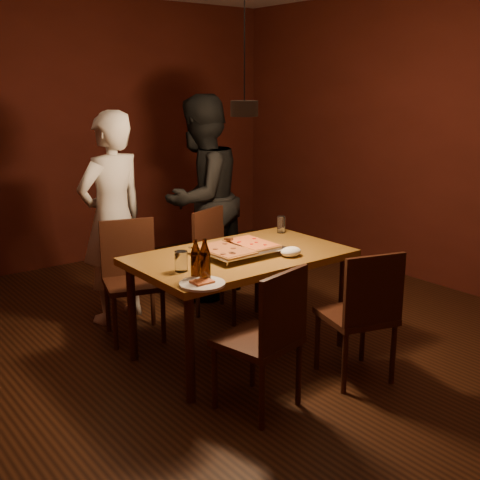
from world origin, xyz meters
TOP-DOWN VIEW (x-y plane):
  - room_shell at (0.00, 0.00)m, footprint 6.00×6.00m
  - dining_table at (0.03, 0.08)m, footprint 1.50×0.90m
  - chair_far_left at (-0.42, 0.88)m, footprint 0.52×0.52m
  - chair_far_right at (0.37, 0.81)m, footprint 0.54×0.54m
  - chair_near_left at (-0.34, -0.66)m, footprint 0.50×0.50m
  - chair_near_right at (0.38, -0.75)m, footprint 0.52×0.52m
  - pizza_tray at (0.02, 0.08)m, footprint 0.57×0.48m
  - pizza_meat at (-0.12, 0.07)m, footprint 0.28×0.42m
  - pizza_cheese at (0.14, 0.09)m, footprint 0.24×0.38m
  - spatula at (0.01, 0.10)m, footprint 0.13×0.25m
  - beer_bottle_a at (-0.50, -0.26)m, footprint 0.07×0.07m
  - beer_bottle_b at (-0.52, -0.18)m, footprint 0.06×0.06m
  - water_glass_left at (-0.51, -0.01)m, footprint 0.08×0.08m
  - water_glass_right at (0.66, 0.37)m, footprint 0.06×0.06m
  - plate_slice at (-0.56, -0.32)m, footprint 0.27×0.27m
  - napkin at (0.27, -0.18)m, footprint 0.16×0.12m
  - diner_white at (-0.38, 1.23)m, footprint 0.70×0.53m
  - diner_dark at (0.50, 1.26)m, footprint 1.08×0.97m
  - pendant_lamp at (0.00, 0.00)m, footprint 0.18×0.18m

SIDE VIEW (x-z plane):
  - chair_far_left at x=-0.42m, z-range 0.29..0.78m
  - chair_far_right at x=0.37m, z-range 0.29..0.78m
  - chair_near_left at x=-0.34m, z-range 0.29..0.78m
  - chair_near_right at x=0.38m, z-range 0.29..0.78m
  - dining_table at x=0.03m, z-range 0.30..1.05m
  - plate_slice at x=-0.56m, z-range 0.75..0.77m
  - pizza_tray at x=0.02m, z-range 0.75..0.80m
  - napkin at x=0.27m, z-range 0.75..0.82m
  - pizza_meat at x=-0.12m, z-range 0.80..0.82m
  - pizza_cheese at x=0.14m, z-range 0.80..0.82m
  - spatula at x=0.01m, z-range 0.79..0.83m
  - water_glass_left at x=-0.51m, z-range 0.75..0.88m
  - water_glass_right at x=0.66m, z-range 0.75..0.88m
  - diner_white at x=-0.38m, z-range 0.00..1.71m
  - beer_bottle_b at x=-0.52m, z-range 0.75..0.99m
  - beer_bottle_a at x=-0.50m, z-range 0.75..1.01m
  - diner_dark at x=0.50m, z-range 0.00..1.82m
  - room_shell at x=0.00m, z-range -1.60..4.40m
  - pendant_lamp at x=0.00m, z-range 1.21..2.31m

